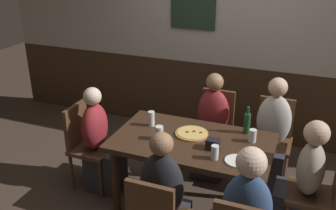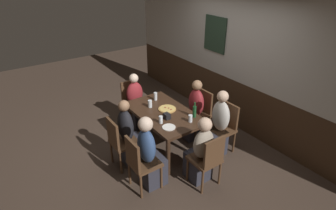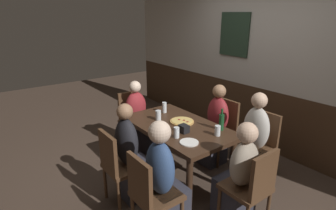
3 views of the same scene
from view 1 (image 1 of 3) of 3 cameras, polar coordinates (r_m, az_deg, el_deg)
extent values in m
plane|color=#423328|center=(3.82, 3.36, -15.04)|extent=(12.00, 12.00, 0.00)
cube|color=#3D2819|center=(4.97, 9.50, 0.65)|extent=(6.40, 0.10, 0.95)
cube|color=#233828|center=(4.71, 3.80, 15.44)|extent=(0.56, 0.03, 0.68)
cube|color=#382316|center=(3.42, 3.64, -5.63)|extent=(1.42, 0.83, 0.05)
cylinder|color=#382316|center=(3.57, -7.83, -11.49)|extent=(0.07, 0.07, 0.69)
cylinder|color=#382316|center=(4.07, -3.25, -6.50)|extent=(0.07, 0.07, 0.69)
cylinder|color=#382316|center=(3.79, 14.07, -9.70)|extent=(0.07, 0.07, 0.69)
cube|color=#513521|center=(4.11, 15.25, -5.69)|extent=(0.40, 0.40, 0.04)
cube|color=#513521|center=(4.17, 15.91, -1.72)|extent=(0.36, 0.04, 0.43)
cylinder|color=#513521|center=(4.07, 17.00, -9.92)|extent=(0.04, 0.04, 0.41)
cylinder|color=#513521|center=(4.09, 12.23, -9.17)|extent=(0.04, 0.04, 0.41)
cylinder|color=#513521|center=(4.36, 17.45, -7.58)|extent=(0.04, 0.04, 0.41)
cylinder|color=#513521|center=(4.38, 13.02, -6.89)|extent=(0.04, 0.04, 0.41)
cube|color=#513521|center=(4.20, 6.77, -4.32)|extent=(0.40, 0.40, 0.04)
cube|color=#513521|center=(4.26, 7.56, -0.46)|extent=(0.36, 0.04, 0.43)
cylinder|color=#513521|center=(4.13, 8.29, -8.49)|extent=(0.04, 0.04, 0.41)
cylinder|color=#513521|center=(4.21, 3.76, -7.66)|extent=(0.04, 0.04, 0.41)
cylinder|color=#513521|center=(4.42, 9.35, -6.29)|extent=(0.04, 0.04, 0.41)
cylinder|color=#513521|center=(4.49, 5.11, -5.56)|extent=(0.04, 0.04, 0.41)
cube|color=#513521|center=(3.96, -11.16, -6.42)|extent=(0.40, 0.40, 0.04)
cube|color=#513521|center=(3.95, -13.64, -2.93)|extent=(0.04, 0.36, 0.43)
cylinder|color=#513521|center=(4.12, -7.63, -8.53)|extent=(0.04, 0.04, 0.41)
cylinder|color=#513521|center=(3.88, -10.07, -10.96)|extent=(0.04, 0.04, 0.41)
cylinder|color=#513521|center=(4.28, -11.67, -7.54)|extent=(0.04, 0.04, 0.41)
cylinder|color=#513521|center=(4.05, -14.26, -9.79)|extent=(0.04, 0.04, 0.41)
cube|color=#513521|center=(2.72, -2.77, -15.54)|extent=(0.36, 0.04, 0.43)
cube|color=#513521|center=(3.46, 20.72, -12.53)|extent=(0.40, 0.40, 0.04)
cylinder|color=#513521|center=(3.72, 17.67, -13.49)|extent=(0.04, 0.04, 0.41)
cylinder|color=#513521|center=(3.74, 22.99, -14.22)|extent=(0.04, 0.04, 0.41)
cube|color=#2D2D38|center=(4.10, 14.71, -9.03)|extent=(0.32, 0.34, 0.45)
ellipsoid|color=beige|center=(3.95, 15.62, -2.24)|extent=(0.34, 0.22, 0.54)
sphere|color=#DBB293|center=(3.81, 16.20, 2.60)|extent=(0.19, 0.19, 0.19)
cube|color=#2D2D38|center=(4.19, 6.16, -7.58)|extent=(0.32, 0.34, 0.45)
ellipsoid|color=maroon|center=(4.04, 6.81, -1.08)|extent=(0.34, 0.22, 0.52)
sphere|color=#936B4C|center=(3.91, 7.04, 3.46)|extent=(0.18, 0.18, 0.18)
ellipsoid|color=#334C7A|center=(2.72, 11.77, -14.78)|extent=(0.34, 0.22, 0.53)
sphere|color=beige|center=(2.52, 12.43, -8.40)|extent=(0.21, 0.21, 0.21)
cube|color=#2D2D38|center=(4.01, -9.33, -9.34)|extent=(0.34, 0.32, 0.45)
ellipsoid|color=maroon|center=(3.82, -10.95, -3.16)|extent=(0.22, 0.34, 0.48)
sphere|color=beige|center=(3.69, -11.32, 1.28)|extent=(0.18, 0.18, 0.18)
ellipsoid|color=black|center=(2.85, -0.95, -12.04)|extent=(0.34, 0.22, 0.55)
sphere|color=#936B4C|center=(2.66, -1.00, -5.88)|extent=(0.17, 0.17, 0.17)
ellipsoid|color=tan|center=(3.32, 20.65, -8.89)|extent=(0.22, 0.34, 0.46)
sphere|color=#DBB293|center=(3.17, 21.47, -3.94)|extent=(0.20, 0.20, 0.20)
cylinder|color=tan|center=(3.50, 3.59, -4.31)|extent=(0.30, 0.30, 0.02)
cylinder|color=#DBB760|center=(3.49, 3.59, -4.14)|extent=(0.27, 0.27, 0.01)
cylinder|color=maroon|center=(3.50, 3.95, -3.94)|extent=(0.03, 0.03, 0.00)
cylinder|color=maroon|center=(3.49, 2.93, -4.04)|extent=(0.03, 0.03, 0.00)
cylinder|color=maroon|center=(3.49, 4.98, -4.11)|extent=(0.03, 0.03, 0.00)
cylinder|color=silver|center=(3.12, 7.05, -7.07)|extent=(0.06, 0.06, 0.12)
cylinder|color=#331E14|center=(3.13, 7.02, -7.52)|extent=(0.06, 0.06, 0.07)
cylinder|color=silver|center=(3.38, -1.32, -4.22)|extent=(0.07, 0.07, 0.13)
cylinder|color=#B26623|center=(3.39, -1.31, -4.54)|extent=(0.06, 0.06, 0.09)
cylinder|color=silver|center=(3.43, 12.61, -4.53)|extent=(0.07, 0.07, 0.12)
cylinder|color=#C6842D|center=(3.44, 12.59, -4.73)|extent=(0.06, 0.06, 0.09)
cylinder|color=silver|center=(3.63, -2.52, -2.06)|extent=(0.06, 0.06, 0.15)
cylinder|color=#B26623|center=(3.64, -2.51, -2.55)|extent=(0.05, 0.05, 0.08)
cylinder|color=#194723|center=(3.55, 11.78, -2.73)|extent=(0.06, 0.06, 0.19)
cylinder|color=#194723|center=(3.50, 11.96, -0.80)|extent=(0.03, 0.03, 0.07)
cylinder|color=white|center=(3.14, 10.37, -8.27)|extent=(0.20, 0.20, 0.01)
cube|color=black|center=(3.27, 6.76, -5.83)|extent=(0.11, 0.09, 0.09)
camera|label=2|loc=(2.61, 102.74, 9.61)|focal=29.45mm
camera|label=3|loc=(1.77, 77.17, -5.95)|focal=29.02mm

